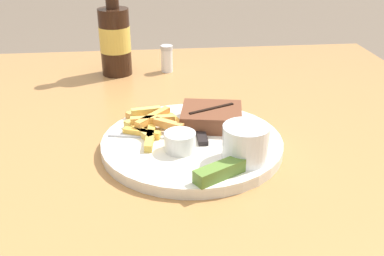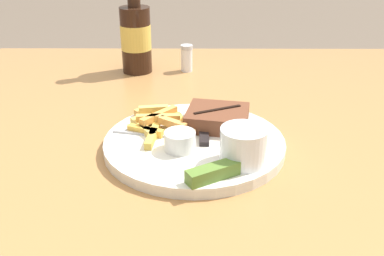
{
  "view_description": "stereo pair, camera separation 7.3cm",
  "coord_description": "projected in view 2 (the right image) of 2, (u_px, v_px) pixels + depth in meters",
  "views": [
    {
      "loc": [
        -0.07,
        -0.65,
        1.11
      ],
      "look_at": [
        0.0,
        0.0,
        0.79
      ],
      "focal_mm": 42.0,
      "sensor_mm": 36.0,
      "label": 1
    },
    {
      "loc": [
        0.0,
        -0.66,
        1.11
      ],
      "look_at": [
        0.0,
        0.0,
        0.79
      ],
      "focal_mm": 42.0,
      "sensor_mm": 36.0,
      "label": 2
    }
  ],
  "objects": [
    {
      "name": "steak_portion",
      "position": [
        215.0,
        118.0,
        0.78
      ],
      "size": [
        0.12,
        0.11,
        0.03
      ],
      "color": "brown",
      "rests_on": "dinner_plate"
    },
    {
      "name": "fork_utensil",
      "position": [
        146.0,
        134.0,
        0.75
      ],
      "size": [
        0.13,
        0.04,
        0.0
      ],
      "rotation": [
        0.0,
        0.0,
        6.08
      ],
      "color": "#B7B7BC",
      "rests_on": "dinner_plate"
    },
    {
      "name": "dinner_plate",
      "position": [
        192.0,
        144.0,
        0.74
      ],
      "size": [
        0.3,
        0.3,
        0.02
      ],
      "color": "silver",
      "rests_on": "dining_table"
    },
    {
      "name": "fries_pile",
      "position": [
        155.0,
        122.0,
        0.77
      ],
      "size": [
        0.12,
        0.14,
        0.02
      ],
      "color": "gold",
      "rests_on": "dinner_plate"
    },
    {
      "name": "pickle_spear",
      "position": [
        210.0,
        172.0,
        0.63
      ],
      "size": [
        0.08,
        0.06,
        0.02
      ],
      "color": "#567A2D",
      "rests_on": "dinner_plate"
    },
    {
      "name": "knife_utensil",
      "position": [
        201.0,
        128.0,
        0.77
      ],
      "size": [
        0.02,
        0.17,
        0.01
      ],
      "rotation": [
        0.0,
        0.0,
        1.56
      ],
      "color": "#B7B7BC",
      "rests_on": "dinner_plate"
    },
    {
      "name": "beer_bottle",
      "position": [
        134.0,
        35.0,
        1.07
      ],
      "size": [
        0.07,
        0.07,
        0.25
      ],
      "color": "black",
      "rests_on": "dining_table"
    },
    {
      "name": "dipping_sauce_cup",
      "position": [
        177.0,
        140.0,
        0.7
      ],
      "size": [
        0.05,
        0.05,
        0.03
      ],
      "color": "silver",
      "rests_on": "dinner_plate"
    },
    {
      "name": "salt_shaker",
      "position": [
        185.0,
        58.0,
        1.09
      ],
      "size": [
        0.03,
        0.03,
        0.07
      ],
      "color": "white",
      "rests_on": "dining_table"
    },
    {
      "name": "coleslaw_cup",
      "position": [
        241.0,
        144.0,
        0.66
      ],
      "size": [
        0.07,
        0.07,
        0.06
      ],
      "color": "white",
      "rests_on": "dinner_plate"
    },
    {
      "name": "dining_table",
      "position": [
        192.0,
        189.0,
        0.78
      ],
      "size": [
        1.11,
        1.2,
        0.75
      ],
      "color": "#A87542",
      "rests_on": "ground_plane"
    }
  ]
}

